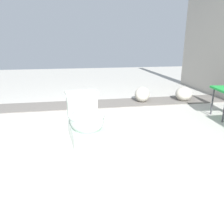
# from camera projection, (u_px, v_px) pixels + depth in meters

# --- Properties ---
(ground_plane) EXTENTS (14.00, 14.00, 0.00)m
(ground_plane) POSITION_uv_depth(u_px,v_px,m) (89.00, 136.00, 2.55)
(ground_plane) COLOR #A8A59E
(gravel_strip) EXTENTS (0.56, 8.00, 0.01)m
(gravel_strip) POSITION_uv_depth(u_px,v_px,m) (111.00, 103.00, 3.90)
(gravel_strip) COLOR #605B56
(gravel_strip) RESTS_ON ground
(toilet) EXTENTS (0.67, 0.45, 0.52)m
(toilet) POSITION_uv_depth(u_px,v_px,m) (85.00, 120.00, 2.42)
(toilet) COLOR #B2C6B7
(toilet) RESTS_ON ground
(boulder_near) EXTENTS (0.43, 0.42, 0.26)m
(boulder_near) POSITION_uv_depth(u_px,v_px,m) (184.00, 94.00, 4.05)
(boulder_near) COLOR #ADA899
(boulder_near) RESTS_ON ground
(boulder_far) EXTENTS (0.43, 0.38, 0.27)m
(boulder_far) POSITION_uv_depth(u_px,v_px,m) (142.00, 94.00, 3.98)
(boulder_far) COLOR #ADA899
(boulder_far) RESTS_ON ground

